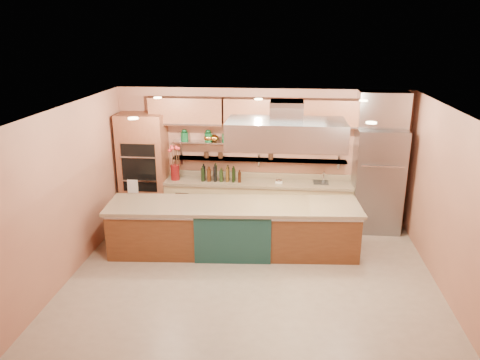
# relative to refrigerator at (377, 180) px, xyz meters

# --- Properties ---
(floor) EXTENTS (6.00, 5.00, 0.02)m
(floor) POSITION_rel_refrigerator_xyz_m (-2.35, -2.14, -1.06)
(floor) COLOR gray
(floor) RESTS_ON ground
(ceiling) EXTENTS (6.00, 5.00, 0.02)m
(ceiling) POSITION_rel_refrigerator_xyz_m (-2.35, -2.14, 1.75)
(ceiling) COLOR black
(ceiling) RESTS_ON wall_back
(wall_back) EXTENTS (6.00, 0.04, 2.80)m
(wall_back) POSITION_rel_refrigerator_xyz_m (-2.35, 0.36, 0.35)
(wall_back) COLOR #A4674D
(wall_back) RESTS_ON floor
(wall_front) EXTENTS (6.00, 0.04, 2.80)m
(wall_front) POSITION_rel_refrigerator_xyz_m (-2.35, -4.64, 0.35)
(wall_front) COLOR #A4674D
(wall_front) RESTS_ON floor
(wall_left) EXTENTS (0.04, 5.00, 2.80)m
(wall_left) POSITION_rel_refrigerator_xyz_m (-5.35, -2.14, 0.35)
(wall_left) COLOR #A4674D
(wall_left) RESTS_ON floor
(wall_right) EXTENTS (0.04, 5.00, 2.80)m
(wall_right) POSITION_rel_refrigerator_xyz_m (0.65, -2.14, 0.35)
(wall_right) COLOR #A4674D
(wall_right) RESTS_ON floor
(oven_stack) EXTENTS (0.95, 0.64, 2.30)m
(oven_stack) POSITION_rel_refrigerator_xyz_m (-4.80, 0.04, 0.10)
(oven_stack) COLOR brown
(oven_stack) RESTS_ON floor
(refrigerator) EXTENTS (0.95, 0.72, 2.10)m
(refrigerator) POSITION_rel_refrigerator_xyz_m (0.00, 0.00, 0.00)
(refrigerator) COLOR gray
(refrigerator) RESTS_ON floor
(back_counter) EXTENTS (3.84, 0.64, 0.93)m
(back_counter) POSITION_rel_refrigerator_xyz_m (-2.40, 0.06, -0.58)
(back_counter) COLOR tan
(back_counter) RESTS_ON floor
(wall_shelf_lower) EXTENTS (3.60, 0.26, 0.03)m
(wall_shelf_lower) POSITION_rel_refrigerator_xyz_m (-2.40, 0.23, 0.30)
(wall_shelf_lower) COLOR #B2B5B9
(wall_shelf_lower) RESTS_ON wall_back
(wall_shelf_upper) EXTENTS (3.60, 0.26, 0.03)m
(wall_shelf_upper) POSITION_rel_refrigerator_xyz_m (-2.40, 0.23, 0.65)
(wall_shelf_upper) COLOR #B2B5B9
(wall_shelf_upper) RESTS_ON wall_back
(upper_cabinets) EXTENTS (4.60, 0.36, 0.55)m
(upper_cabinets) POSITION_rel_refrigerator_xyz_m (-2.35, 0.18, 1.30)
(upper_cabinets) COLOR brown
(upper_cabinets) RESTS_ON wall_back
(range_hood) EXTENTS (2.00, 1.00, 0.45)m
(range_hood) POSITION_rel_refrigerator_xyz_m (-1.86, -1.30, 1.20)
(range_hood) COLOR #B2B5B9
(range_hood) RESTS_ON ceiling
(ceiling_downlights) EXTENTS (4.00, 2.80, 0.02)m
(ceiling_downlights) POSITION_rel_refrigerator_xyz_m (-2.35, -1.94, 1.72)
(ceiling_downlights) COLOR #FFE5A5
(ceiling_downlights) RESTS_ON ceiling
(island) EXTENTS (4.51, 1.28, 0.93)m
(island) POSITION_rel_refrigerator_xyz_m (-2.76, -1.30, -0.59)
(island) COLOR brown
(island) RESTS_ON floor
(flower_vase) EXTENTS (0.24, 0.24, 0.32)m
(flower_vase) POSITION_rel_refrigerator_xyz_m (-4.13, 0.01, 0.04)
(flower_vase) COLOR #620E0F
(flower_vase) RESTS_ON back_counter
(oil_bottle_cluster) EXTENTS (0.92, 0.49, 0.28)m
(oil_bottle_cluster) POSITION_rel_refrigerator_xyz_m (-3.15, 0.01, 0.02)
(oil_bottle_cluster) COLOR black
(oil_bottle_cluster) RESTS_ON back_counter
(kitchen_scale) EXTENTS (0.17, 0.14, 0.08)m
(kitchen_scale) POSITION_rel_refrigerator_xyz_m (-1.97, 0.01, -0.08)
(kitchen_scale) COLOR silver
(kitchen_scale) RESTS_ON back_counter
(bar_faucet) EXTENTS (0.04, 0.04, 0.24)m
(bar_faucet) POSITION_rel_refrigerator_xyz_m (-1.06, 0.11, -0.00)
(bar_faucet) COLOR silver
(bar_faucet) RESTS_ON back_counter
(copper_kettle) EXTENTS (0.24, 0.24, 0.15)m
(copper_kettle) POSITION_rel_refrigerator_xyz_m (-3.32, 0.23, 0.74)
(copper_kettle) COLOR #BD752B
(copper_kettle) RESTS_ON wall_shelf_upper
(green_canister) EXTENTS (0.18, 0.18, 0.16)m
(green_canister) POSITION_rel_refrigerator_xyz_m (-3.09, 0.23, 0.75)
(green_canister) COLOR #0E4320
(green_canister) RESTS_ON wall_shelf_upper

